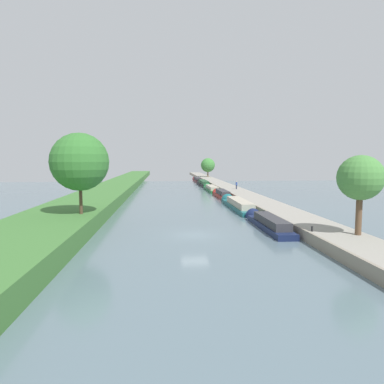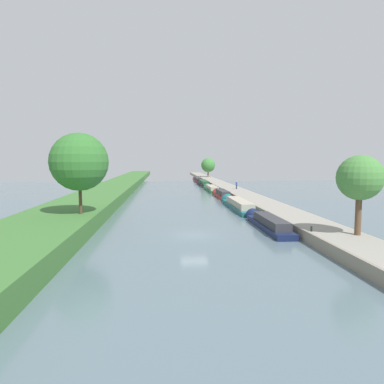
% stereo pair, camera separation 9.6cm
% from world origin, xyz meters
% --- Properties ---
extents(ground_plane, '(160.00, 160.00, 0.00)m').
position_xyz_m(ground_plane, '(0.00, 0.00, 0.00)').
color(ground_plane, slate).
extents(left_grassy_bank, '(8.16, 260.00, 1.65)m').
position_xyz_m(left_grassy_bank, '(-13.49, 0.00, 0.83)').
color(left_grassy_bank, '#3D7033').
rests_on(left_grassy_bank, ground_plane).
extents(right_towpath, '(4.45, 260.00, 0.94)m').
position_xyz_m(right_towpath, '(11.64, 0.00, 0.47)').
color(right_towpath, gray).
rests_on(right_towpath, ground_plane).
extents(stone_quay, '(0.25, 260.00, 0.99)m').
position_xyz_m(stone_quay, '(9.29, 0.00, 0.49)').
color(stone_quay, gray).
rests_on(stone_quay, ground_plane).
extents(narrowboat_navy, '(1.91, 12.06, 1.96)m').
position_xyz_m(narrowboat_navy, '(7.83, 2.96, 0.53)').
color(narrowboat_navy, '#141E42').
rests_on(narrowboat_navy, ground_plane).
extents(narrowboat_teal, '(2.20, 15.95, 2.16)m').
position_xyz_m(narrowboat_teal, '(7.75, 17.38, 0.56)').
color(narrowboat_teal, '#195B60').
rests_on(narrowboat_teal, ground_plane).
extents(narrowboat_red, '(1.81, 12.01, 1.98)m').
position_xyz_m(narrowboat_red, '(7.89, 31.93, 0.57)').
color(narrowboat_red, maroon).
rests_on(narrowboat_red, ground_plane).
extents(narrowboat_green, '(2.05, 14.05, 1.95)m').
position_xyz_m(narrowboat_green, '(7.72, 45.29, 0.49)').
color(narrowboat_green, '#1E6033').
rests_on(narrowboat_green, ground_plane).
extents(narrowboat_black, '(2.09, 16.53, 2.09)m').
position_xyz_m(narrowboat_black, '(7.76, 61.53, 0.58)').
color(narrowboat_black, black).
rests_on(narrowboat_black, ground_plane).
extents(narrowboat_maroon, '(1.85, 16.33, 1.93)m').
position_xyz_m(narrowboat_maroon, '(7.82, 78.93, 0.55)').
color(narrowboat_maroon, maroon).
rests_on(narrowboat_maroon, ground_plane).
extents(tree_rightbank_near, '(3.63, 3.63, 6.47)m').
position_xyz_m(tree_rightbank_near, '(12.86, -5.14, 5.54)').
color(tree_rightbank_near, brown).
rests_on(tree_rightbank_near, right_towpath).
extents(tree_rightbank_midnear, '(4.91, 4.91, 6.54)m').
position_xyz_m(tree_rightbank_midnear, '(12.56, 88.92, 5.01)').
color(tree_rightbank_midnear, brown).
rests_on(tree_rightbank_midnear, right_towpath).
extents(tree_leftbank_downstream, '(5.69, 5.69, 8.00)m').
position_xyz_m(tree_leftbank_downstream, '(-11.05, 3.15, 6.80)').
color(tree_leftbank_downstream, '#4C3828').
rests_on(tree_leftbank_downstream, left_grassy_bank).
extents(person_walking, '(0.34, 0.34, 1.66)m').
position_xyz_m(person_walking, '(12.03, 38.25, 1.81)').
color(person_walking, '#282D42').
rests_on(person_walking, right_towpath).
extents(mooring_bollard_near, '(0.16, 0.16, 0.45)m').
position_xyz_m(mooring_bollard_near, '(9.71, -3.54, 1.16)').
color(mooring_bollard_near, black).
rests_on(mooring_bollard_near, right_towpath).
extents(mooring_bollard_far, '(0.16, 0.16, 0.45)m').
position_xyz_m(mooring_bollard_far, '(9.71, 86.83, 1.16)').
color(mooring_bollard_far, black).
rests_on(mooring_bollard_far, right_towpath).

